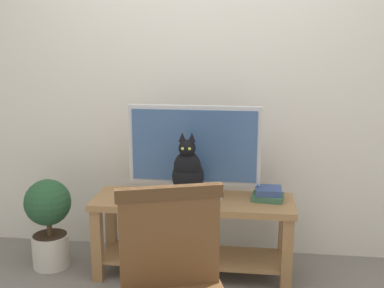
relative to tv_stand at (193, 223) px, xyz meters
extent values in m
cube|color=silver|center=(0.02, 0.48, 1.02)|extent=(7.00, 0.12, 2.80)
cube|color=olive|center=(0.00, 0.00, 0.15)|extent=(1.35, 0.43, 0.04)
cube|color=olive|center=(-0.62, -0.16, -0.12)|extent=(0.07, 0.07, 0.51)
cube|color=olive|center=(0.62, -0.16, -0.12)|extent=(0.07, 0.07, 0.51)
cube|color=olive|center=(-0.62, 0.16, -0.12)|extent=(0.07, 0.07, 0.51)
cube|color=olive|center=(0.62, 0.16, -0.12)|extent=(0.07, 0.07, 0.51)
cube|color=olive|center=(0.00, 0.00, -0.25)|extent=(1.25, 0.35, 0.02)
cube|color=#B7B7BC|center=(0.00, 0.08, 0.19)|extent=(0.39, 0.20, 0.03)
cube|color=#B7B7BC|center=(0.00, 0.08, 0.23)|extent=(0.06, 0.04, 0.06)
cube|color=#B7B7BC|center=(0.00, 0.08, 0.53)|extent=(0.89, 0.05, 0.53)
cube|color=#385684|center=(0.00, 0.05, 0.53)|extent=(0.84, 0.01, 0.48)
sphere|color=#2672F2|center=(0.43, 0.05, 0.27)|extent=(0.01, 0.01, 0.01)
cube|color=#BCBCC1|center=(-0.02, -0.09, 0.21)|extent=(0.35, 0.25, 0.07)
cube|color=black|center=(-0.02, -0.22, 0.21)|extent=(0.21, 0.01, 0.04)
ellipsoid|color=black|center=(-0.02, -0.09, 0.36)|extent=(0.21, 0.24, 0.23)
ellipsoid|color=black|center=(-0.02, -0.12, 0.43)|extent=(0.18, 0.16, 0.20)
sphere|color=black|center=(-0.02, -0.13, 0.55)|extent=(0.11, 0.11, 0.11)
cone|color=black|center=(-0.05, -0.13, 0.62)|extent=(0.05, 0.05, 0.06)
cone|color=black|center=(0.01, -0.13, 0.62)|extent=(0.05, 0.05, 0.06)
sphere|color=#B2C64C|center=(-0.04, -0.18, 0.56)|extent=(0.02, 0.02, 0.02)
sphere|color=#B2C64C|center=(0.00, -0.18, 0.56)|extent=(0.02, 0.02, 0.02)
cylinder|color=black|center=(0.04, -0.17, 0.26)|extent=(0.10, 0.20, 0.04)
cube|color=brown|center=(0.02, -1.06, 0.36)|extent=(0.44, 0.18, 0.48)
cube|color=#4D331C|center=(0.02, -1.06, 0.57)|extent=(0.47, 0.19, 0.06)
cube|color=#38664C|center=(0.50, 0.04, 0.19)|extent=(0.22, 0.18, 0.04)
cube|color=#33477A|center=(0.50, 0.05, 0.23)|extent=(0.17, 0.16, 0.04)
cylinder|color=beige|center=(-1.03, 0.00, -0.26)|extent=(0.26, 0.26, 0.24)
cylinder|color=#332319|center=(-1.03, 0.00, -0.15)|extent=(0.24, 0.24, 0.02)
cylinder|color=#4C3823|center=(-1.03, 0.00, -0.08)|extent=(0.04, 0.04, 0.11)
sphere|color=#234C2D|center=(-1.03, 0.00, 0.10)|extent=(0.32, 0.32, 0.32)
camera|label=1|loc=(0.37, -3.07, 1.26)|focal=45.28mm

